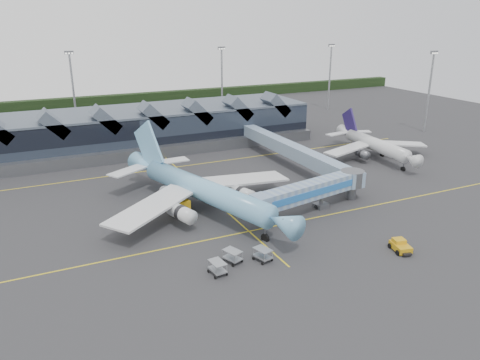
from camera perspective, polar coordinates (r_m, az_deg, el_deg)
name	(u,v)px	position (r m, az deg, el deg)	size (l,w,h in m)	color
ground	(228,213)	(78.66, -1.50, -4.01)	(260.00, 260.00, 0.00)	#2E2D30
taxi_stripes	(206,194)	(87.24, -4.16, -1.66)	(120.00, 60.00, 0.01)	yellow
tree_line_far	(106,101)	(180.91, -15.96, 9.26)	(260.00, 4.00, 4.00)	black
terminal	(131,129)	(118.95, -13.14, 6.02)	(90.00, 22.25, 12.52)	black
light_masts	(206,84)	(139.60, -4.17, 11.54)	(132.40, 42.56, 22.45)	gray
main_airliner	(200,188)	(78.47, -4.94, -1.02)	(34.89, 41.06, 13.48)	#6FB6E1
regional_jet	(374,144)	(113.23, 16.00, 4.24)	(26.78, 29.30, 10.05)	silver
jet_bridge	(318,189)	(79.75, 9.45, -1.09)	(24.02, 7.71, 5.37)	#6985AF
fuel_truck	(173,199)	(80.37, -8.14, -2.35)	(3.39, 9.30, 3.09)	black
pushback_tug	(400,246)	(69.84, 18.97, -7.62)	(2.89, 3.90, 1.60)	gold
baggage_carts	(238,259)	(62.36, -0.26, -9.57)	(8.85, 4.72, 1.74)	#9A9DA3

